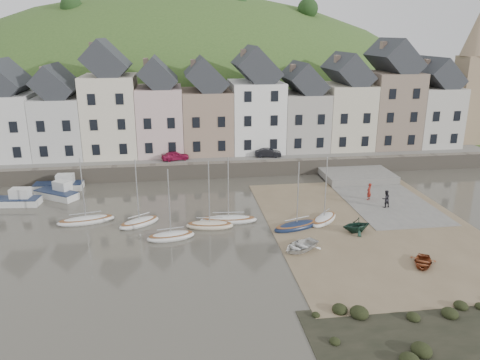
{
  "coord_description": "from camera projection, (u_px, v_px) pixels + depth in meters",
  "views": [
    {
      "loc": [
        -5.88,
        -36.67,
        16.59
      ],
      "look_at": [
        0.0,
        6.0,
        3.0
      ],
      "focal_mm": 35.22,
      "sensor_mm": 36.0,
      "label": 1
    }
  ],
  "objects": [
    {
      "name": "shore_rocks",
      "position": [
        419.0,
        328.0,
        27.41
      ],
      "size": [
        14.0,
        6.2,
        0.75
      ],
      "color": "black",
      "rests_on": "ground"
    },
    {
      "name": "sailboat_3",
      "position": [
        171.0,
        236.0,
        39.39
      ],
      "size": [
        4.24,
        2.18,
        6.32
      ],
      "color": "silver",
      "rests_on": "ground"
    },
    {
      "name": "slipway",
      "position": [
        377.0,
        195.0,
        49.9
      ],
      "size": [
        8.0,
        18.0,
        0.12
      ],
      "primitive_type": "cube",
      "color": "slate",
      "rests_on": "ground"
    },
    {
      "name": "motorboat_0",
      "position": [
        58.0,
        192.0,
        49.13
      ],
      "size": [
        4.94,
        4.13,
        1.7
      ],
      "color": "silver",
      "rests_on": "ground"
    },
    {
      "name": "rowboat_green",
      "position": [
        356.0,
        225.0,
        40.47
      ],
      "size": [
        2.87,
        2.58,
        1.34
      ],
      "primitive_type": "imported",
      "rotation": [
        0.0,
        0.0,
        -1.41
      ],
      "color": "#153125",
      "rests_on": "beach"
    },
    {
      "name": "hillside",
      "position": [
        183.0,
        199.0,
        101.85
      ],
      "size": [
        134.4,
        84.0,
        84.0
      ],
      "color": "#375421",
      "rests_on": "ground"
    },
    {
      "name": "person_dark",
      "position": [
        386.0,
        199.0,
        46.01
      ],
      "size": [
        0.97,
        0.82,
        1.74
      ],
      "primitive_type": "imported",
      "rotation": [
        0.0,
        0.0,
        3.35
      ],
      "color": "black",
      "rests_on": "slipway"
    },
    {
      "name": "sailboat_5",
      "position": [
        297.0,
        226.0,
        41.48
      ],
      "size": [
        4.84,
        2.97,
        6.32
      ],
      "color": "#131F3B",
      "rests_on": "ground"
    },
    {
      "name": "quay_street",
      "position": [
        224.0,
        157.0,
        59.31
      ],
      "size": [
        70.0,
        7.0,
        0.1
      ],
      "primitive_type": "cube",
      "color": "slate",
      "rests_on": "quay_land"
    },
    {
      "name": "sailboat_1",
      "position": [
        139.0,
        222.0,
        42.2
      ],
      "size": [
        4.09,
        3.38,
        6.32
      ],
      "color": "silver",
      "rests_on": "ground"
    },
    {
      "name": "sailboat_6",
      "position": [
        324.0,
        219.0,
        42.93
      ],
      "size": [
        3.81,
        3.98,
        6.32
      ],
      "color": "silver",
      "rests_on": "ground"
    },
    {
      "name": "motorboat_1",
      "position": [
        15.0,
        199.0,
        47.02
      ],
      "size": [
        5.44,
        2.3,
        1.7
      ],
      "color": "silver",
      "rests_on": "ground"
    },
    {
      "name": "sailboat_4",
      "position": [
        229.0,
        219.0,
        42.88
      ],
      "size": [
        5.34,
        1.95,
        6.32
      ],
      "color": "silver",
      "rests_on": "ground"
    },
    {
      "name": "rowboat_red",
      "position": [
        423.0,
        262.0,
        34.77
      ],
      "size": [
        2.96,
        3.22,
        0.54
      ],
      "primitive_type": "imported",
      "rotation": [
        0.0,
        0.0,
        -0.54
      ],
      "color": "brown",
      "rests_on": "beach"
    },
    {
      "name": "church_spire",
      "position": [
        472.0,
        74.0,
        64.25
      ],
      "size": [
        4.0,
        4.0,
        18.0
      ],
      "color": "#997F60",
      "rests_on": "quay_land"
    },
    {
      "name": "townhouse_terrace",
      "position": [
        235.0,
        107.0,
        61.1
      ],
      "size": [
        61.05,
        8.0,
        13.93
      ],
      "color": "silver",
      "rests_on": "quay_land"
    },
    {
      "name": "ground",
      "position": [
        250.0,
        234.0,
        40.4
      ],
      "size": [
        160.0,
        160.0,
        0.0
      ],
      "primitive_type": "plane",
      "color": "#413D33",
      "rests_on": "ground"
    },
    {
      "name": "person_red",
      "position": [
        369.0,
        191.0,
        48.09
      ],
      "size": [
        0.76,
        0.74,
        1.76
      ],
      "primitive_type": "imported",
      "rotation": [
        0.0,
        0.0,
        3.87
      ],
      "color": "maroon",
      "rests_on": "slipway"
    },
    {
      "name": "beach",
      "position": [
        372.0,
        227.0,
        41.83
      ],
      "size": [
        18.0,
        26.0,
        0.06
      ],
      "primitive_type": "cube",
      "color": "brown",
      "rests_on": "ground"
    },
    {
      "name": "motorboat_2",
      "position": [
        60.0,
        184.0,
        51.72
      ],
      "size": [
        5.24,
        1.86,
        1.7
      ],
      "color": "silver",
      "rests_on": "ground"
    },
    {
      "name": "rowboat_white",
      "position": [
        300.0,
        246.0,
        37.25
      ],
      "size": [
        4.13,
        3.84,
        0.7
      ],
      "primitive_type": "imported",
      "rotation": [
        0.0,
        0.0,
        -0.99
      ],
      "color": "silver",
      "rests_on": "beach"
    },
    {
      "name": "seawall",
      "position": [
        227.0,
        169.0,
        56.19
      ],
      "size": [
        70.0,
        1.2,
        1.8
      ],
      "primitive_type": "cube",
      "color": "slate",
      "rests_on": "ground"
    },
    {
      "name": "car_right",
      "position": [
        268.0,
        153.0,
        58.89
      ],
      "size": [
        3.44,
        1.67,
        1.09
      ],
      "primitive_type": "imported",
      "rotation": [
        0.0,
        0.0,
        1.41
      ],
      "color": "black",
      "rests_on": "quay_street"
    },
    {
      "name": "quay_land",
      "position": [
        216.0,
        143.0,
        70.41
      ],
      "size": [
        90.0,
        30.0,
        1.5
      ],
      "primitive_type": "cube",
      "color": "#375421",
      "rests_on": "ground"
    },
    {
      "name": "car_left",
      "position": [
        175.0,
        156.0,
        57.38
      ],
      "size": [
        3.52,
        2.06,
        1.13
      ],
      "primitive_type": "imported",
      "rotation": [
        0.0,
        0.0,
        1.81
      ],
      "color": "#A11743",
      "rests_on": "quay_street"
    },
    {
      "name": "sailboat_2",
      "position": [
        210.0,
        225.0,
        41.64
      ],
      "size": [
        4.36,
        2.0,
        6.32
      ],
      "color": "beige",
      "rests_on": "ground"
    },
    {
      "name": "sailboat_0",
      "position": [
        86.0,
        220.0,
        42.71
      ],
      "size": [
        5.29,
        2.54,
        6.32
      ],
      "color": "silver",
      "rests_on": "ground"
    }
  ]
}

